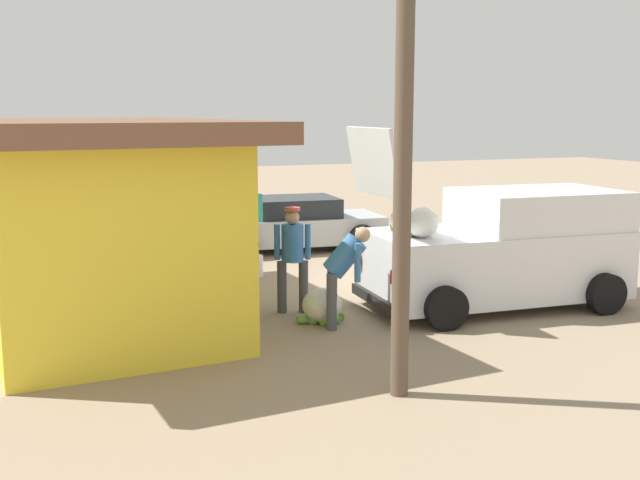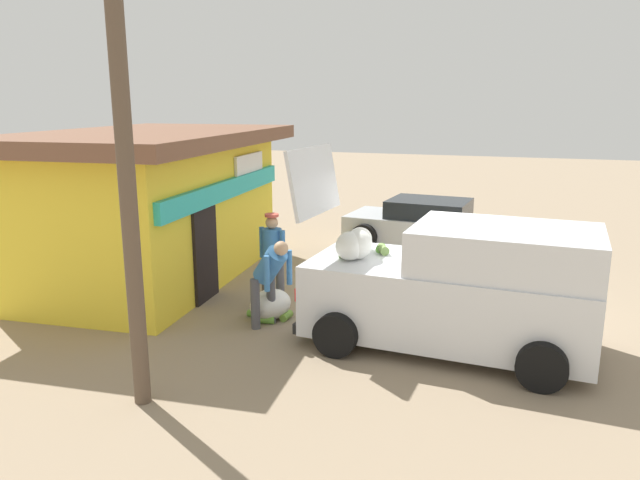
{
  "view_description": "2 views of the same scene",
  "coord_description": "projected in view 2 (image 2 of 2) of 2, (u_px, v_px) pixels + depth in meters",
  "views": [
    {
      "loc": [
        -12.09,
        6.89,
        3.14
      ],
      "look_at": [
        0.68,
        1.6,
        0.81
      ],
      "focal_mm": 43.12,
      "sensor_mm": 36.0,
      "label": 1
    },
    {
      "loc": [
        -10.53,
        -1.24,
        3.62
      ],
      "look_at": [
        -0.46,
        2.09,
        1.12
      ],
      "focal_mm": 33.69,
      "sensor_mm": 36.0,
      "label": 2
    }
  ],
  "objects": [
    {
      "name": "storefront_bar",
      "position": [
        155.0,
        203.0,
        12.1
      ],
      "size": [
        6.85,
        4.39,
        3.01
      ],
      "color": "yellow",
      "rests_on": "ground_plane"
    },
    {
      "name": "paint_bucket",
      "position": [
        333.0,
        258.0,
        13.25
      ],
      "size": [
        0.3,
        0.3,
        0.41
      ],
      "primitive_type": "cylinder",
      "color": "silver",
      "rests_on": "ground_plane"
    },
    {
      "name": "vendor_standing",
      "position": [
        272.0,
        253.0,
        10.6
      ],
      "size": [
        0.43,
        0.55,
        1.67
      ],
      "color": "#4C4C51",
      "rests_on": "ground_plane"
    },
    {
      "name": "ground_plane",
      "position": [
        436.0,
        303.0,
        10.94
      ],
      "size": [
        60.0,
        60.0,
        0.0
      ],
      "primitive_type": "plane",
      "color": "gray"
    },
    {
      "name": "customer_bending",
      "position": [
        270.0,
        275.0,
        9.52
      ],
      "size": [
        0.65,
        0.72,
        1.49
      ],
      "color": "#4C4C51",
      "rests_on": "ground_plane"
    },
    {
      "name": "delivery_van",
      "position": [
        458.0,
        286.0,
        8.79
      ],
      "size": [
        2.46,
        4.43,
        2.9
      ],
      "color": "silver",
      "rests_on": "ground_plane"
    },
    {
      "name": "parked_sedan",
      "position": [
        428.0,
        224.0,
        14.95
      ],
      "size": [
        2.42,
        4.14,
        1.2
      ],
      "color": "#B2B7BC",
      "rests_on": "ground_plane"
    },
    {
      "name": "utility_pole",
      "position": [
        128.0,
        192.0,
        6.77
      ],
      "size": [
        0.2,
        0.2,
        5.19
      ],
      "primitive_type": "cylinder",
      "color": "brown",
      "rests_on": "ground_plane"
    },
    {
      "name": "unloaded_banana_pile",
      "position": [
        270.0,
        305.0,
        10.09
      ],
      "size": [
        0.94,
        0.84,
        0.51
      ],
      "color": "silver",
      "rests_on": "ground_plane"
    }
  ]
}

